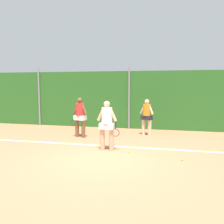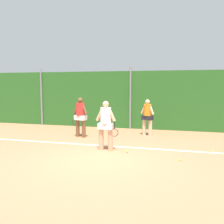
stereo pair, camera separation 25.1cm
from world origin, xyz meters
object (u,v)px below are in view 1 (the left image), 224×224
object	(u,v)px
player_midcourt	(80,115)
tennis_ball_0	(213,151)
player_backcourt_far	(147,115)
tennis_ball_1	(87,128)
tennis_ball_5	(182,159)
player_foreground_near	(107,123)
tennis_ball_3	(128,151)

from	to	relation	value
player_midcourt	tennis_ball_0	xyz separation A→B (m)	(5.28, -1.21, -0.94)
player_backcourt_far	tennis_ball_1	world-z (taller)	player_backcourt_far
tennis_ball_5	tennis_ball_1	bearing A→B (deg)	135.87
tennis_ball_0	player_foreground_near	bearing A→B (deg)	-170.22
player_foreground_near	tennis_ball_0	bearing A→B (deg)	12.39
player_backcourt_far	tennis_ball_5	distance (m)	3.87
tennis_ball_0	tennis_ball_5	size ratio (longest dim) A/B	1.00
player_backcourt_far	tennis_ball_3	bearing A→B (deg)	-71.71
player_foreground_near	player_midcourt	distance (m)	2.49
player_foreground_near	tennis_ball_1	bearing A→B (deg)	120.95
player_backcourt_far	tennis_ball_5	size ratio (longest dim) A/B	24.82
player_foreground_near	tennis_ball_3	world-z (taller)	player_foreground_near
player_backcourt_far	player_foreground_near	bearing A→B (deg)	-86.22
player_foreground_near	tennis_ball_3	xyz separation A→B (m)	(0.77, -0.10, -0.94)
player_midcourt	tennis_ball_5	world-z (taller)	player_midcourt
player_midcourt	tennis_ball_5	xyz separation A→B (m)	(4.19, -2.45, -0.94)
tennis_ball_1	tennis_ball_3	bearing A→B (deg)	-54.19
player_foreground_near	tennis_ball_0	size ratio (longest dim) A/B	26.29
tennis_ball_0	tennis_ball_3	xyz separation A→B (m)	(-2.83, -0.72, 0.00)
player_midcourt	tennis_ball_3	world-z (taller)	player_midcourt
tennis_ball_3	tennis_ball_5	bearing A→B (deg)	-16.33
player_foreground_near	tennis_ball_3	distance (m)	1.22
player_midcourt	player_backcourt_far	distance (m)	3.00
tennis_ball_0	tennis_ball_1	distance (m)	6.51
player_backcourt_far	player_midcourt	bearing A→B (deg)	-134.24
tennis_ball_5	player_midcourt	bearing A→B (deg)	149.74
player_backcourt_far	tennis_ball_0	xyz separation A→B (m)	(2.48, -2.27, -0.89)
tennis_ball_3	tennis_ball_5	distance (m)	1.81
tennis_ball_3	tennis_ball_5	world-z (taller)	same
tennis_ball_3	player_foreground_near	bearing A→B (deg)	172.34
tennis_ball_0	tennis_ball_3	bearing A→B (deg)	-165.64
player_foreground_near	tennis_ball_0	world-z (taller)	player_foreground_near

